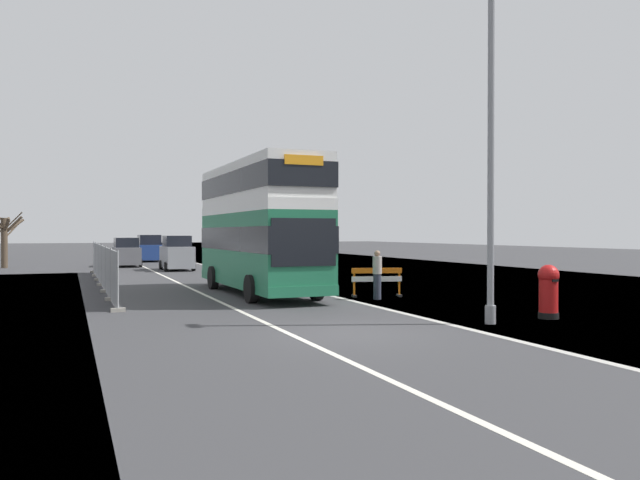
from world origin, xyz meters
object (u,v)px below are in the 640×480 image
Objects in this scene: car_oncoming_near at (177,254)px; pedestrian_at_kerb at (377,275)px; lamppost_foreground at (491,164)px; red_pillar_postbox at (548,289)px; double_decker_bus at (259,225)px; car_receding_mid at (126,253)px; roadworks_barrier at (377,278)px; car_receding_far at (149,249)px.

car_oncoming_near is 2.18× the size of pedestrian_at_kerb.
lamppost_foreground is 27.95m from car_oncoming_near.
red_pillar_postbox is (2.20, 0.25, -3.48)m from lamppost_foreground.
pedestrian_at_kerb is (3.47, -3.63, -1.85)m from double_decker_bus.
lamppost_foreground is 7.49m from pedestrian_at_kerb.
double_decker_bus reaches higher than pedestrian_at_kerb.
car_receding_mid is 2.43× the size of pedestrian_at_kerb.
red_pillar_postbox is 7.49m from roadworks_barrier.
double_decker_bus is at bearing 108.67° from lamppost_foreground.
car_receding_mid is at bearing 114.00° from car_oncoming_near.
car_receding_far is 34.26m from pedestrian_at_kerb.
car_oncoming_near reaches higher than car_receding_mid.
car_receding_mid is 27.65m from pedestrian_at_kerb.
car_oncoming_near is (-4.03, 27.46, -3.26)m from lamppost_foreground.
double_decker_bus is 23.48m from car_receding_mid.
car_receding_mid is at bearing 105.02° from red_pillar_postbox.
car_receding_far is (-6.46, 40.42, 0.20)m from red_pillar_postbox.
car_oncoming_near reaches higher than car_receding_far.
lamppost_foreground reaches higher than car_receding_far.
car_receding_far is (-0.78, 30.36, -1.71)m from double_decker_bus.
red_pillar_postbox is 0.86× the size of pedestrian_at_kerb.
lamppost_foreground reaches higher than car_oncoming_near.
double_decker_bus reaches higher than red_pillar_postbox.
pedestrian_at_kerb is at bearing -75.97° from car_receding_mid.
roadworks_barrier is (-1.80, 7.27, -0.14)m from red_pillar_postbox.
car_receding_far is 2.22× the size of pedestrian_at_kerb.
car_receding_mid is (-7.12, 25.97, 0.27)m from roadworks_barrier.
red_pillar_postbox is 0.39× the size of car_receding_far.
pedestrian_at_kerb is (4.24, -33.99, -0.13)m from car_receding_far.
car_receding_mid is at bearing -108.94° from car_receding_far.
car_receding_far is at bearing 71.06° from car_receding_mid.
lamppost_foreground reaches higher than pedestrian_at_kerb.
double_decker_bus is at bearing -88.15° from car_oncoming_near.
car_receding_far is at bearing 90.97° from car_oncoming_near.
car_oncoming_near is at bearing 102.53° from roadworks_barrier.
pedestrian_at_kerb is (6.70, -26.82, -0.07)m from car_receding_mid.
pedestrian_at_kerb is (-2.22, 6.42, 0.06)m from red_pillar_postbox.
car_receding_mid is 7.58m from car_receding_far.
car_receding_mid reaches higher than pedestrian_at_kerb.
double_decker_bus is 2.32× the size of car_receding_mid.
red_pillar_postbox is 0.79× the size of roadworks_barrier.
double_decker_bus is 10.98m from lamppost_foreground.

